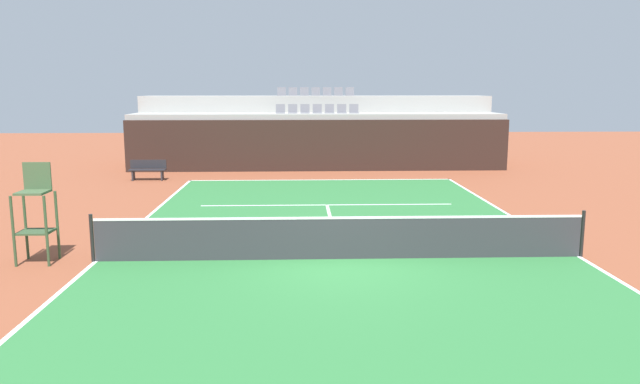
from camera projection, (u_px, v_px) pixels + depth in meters
name	position (u px, v px, depth m)	size (l,w,h in m)	color
ground_plane	(341.00, 259.00, 13.61)	(80.00, 80.00, 0.00)	brown
court_surface	(341.00, 259.00, 13.60)	(11.00, 24.00, 0.01)	#2D7238
baseline_far	(321.00, 180.00, 25.37)	(11.00, 0.10, 0.00)	white
sideline_left	(96.00, 261.00, 13.41)	(0.10, 24.00, 0.00)	white
sideline_right	(579.00, 256.00, 13.80)	(0.10, 24.00, 0.00)	white
service_line_far	(327.00, 205.00, 19.91)	(8.26, 0.10, 0.00)	white
centre_service_line	(333.00, 227.00, 16.76)	(0.10, 6.40, 0.00)	white
back_wall	(318.00, 146.00, 28.03)	(17.73, 0.30, 2.37)	black
stands_tier_lower	(317.00, 140.00, 29.34)	(17.73, 2.40, 2.62)	#9E9E99
stands_tier_upper	(316.00, 129.00, 31.63)	(17.73, 2.40, 3.42)	#9E9E99
seating_row_lower	(317.00, 111.00, 29.19)	(4.00, 0.44, 0.44)	slate
seating_row_upper	(316.00, 93.00, 31.42)	(4.00, 0.44, 0.44)	slate
tennis_net	(341.00, 237.00, 13.52)	(11.08, 0.08, 1.07)	black
umpire_chair	(35.00, 209.00, 13.22)	(0.76, 0.66, 2.20)	#334C2D
player_bench	(148.00, 168.00, 25.29)	(1.50, 0.40, 0.85)	#232328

